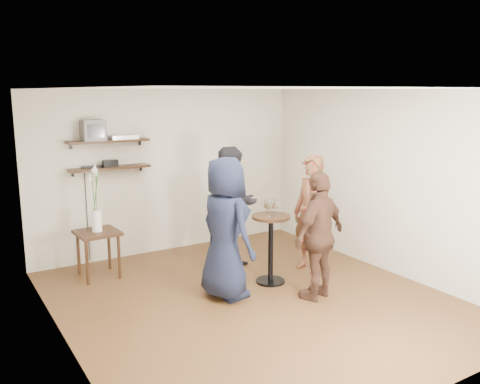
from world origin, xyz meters
name	(u,v)px	position (x,y,z in m)	size (l,w,h in m)	color
room	(253,199)	(0.00, 0.00, 1.30)	(4.58, 5.08, 2.68)	#402214
shelf_upper	(109,141)	(-1.00, 2.38, 1.85)	(1.20, 0.25, 0.04)	black
shelf_lower	(110,168)	(-1.00, 2.38, 1.45)	(1.20, 0.25, 0.04)	black
crt_monitor	(93,130)	(-1.22, 2.38, 2.02)	(0.32, 0.30, 0.30)	#59595B
dvd_deck	(123,137)	(-0.77, 2.38, 1.90)	(0.40, 0.24, 0.06)	silver
radio	(110,163)	(-0.99, 2.38, 1.52)	(0.22, 0.10, 0.10)	black
power_strip	(92,167)	(-1.26, 2.42, 1.48)	(0.30, 0.05, 0.03)	black
side_table	(98,239)	(-1.39, 1.83, 0.55)	(0.58, 0.58, 0.66)	black
vase_lilies	(96,210)	(-1.39, 1.82, 0.97)	(0.19, 0.20, 0.96)	white
drinks_table	(271,240)	(0.54, 0.38, 0.60)	(0.51, 0.51, 0.94)	black
wine_glass_fl	(269,206)	(0.48, 0.35, 1.09)	(0.07, 0.07, 0.22)	silver
wine_glass_fr	(276,205)	(0.59, 0.36, 1.08)	(0.07, 0.07, 0.20)	silver
wine_glass_bl	(267,205)	(0.51, 0.45, 1.08)	(0.07, 0.07, 0.20)	silver
wine_glass_br	(273,204)	(0.57, 0.40, 1.09)	(0.07, 0.07, 0.22)	silver
person_plaid	(311,214)	(1.30, 0.47, 0.85)	(0.62, 0.40, 1.69)	#B8152F
person_dark	(233,209)	(0.39, 1.14, 0.90)	(0.88, 0.68, 1.80)	black
person_navy	(226,228)	(-0.23, 0.29, 0.90)	(0.88, 0.57, 1.79)	black
person_brown	(319,236)	(0.75, -0.35, 0.81)	(0.95, 0.39, 1.62)	#452A1D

